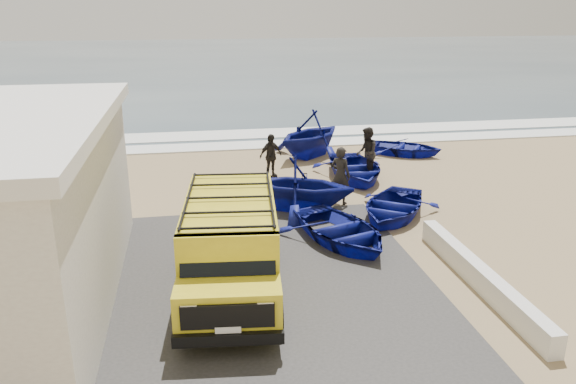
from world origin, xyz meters
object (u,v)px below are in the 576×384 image
parapet (480,277)px  fisherman_middle (367,153)px  boat_near_right (393,206)px  fisherman_back (271,156)px  boat_near_left (341,230)px  boat_mid_right (354,168)px  boat_far_left (310,134)px  fisherman_front (340,175)px  van (231,243)px  boat_far_right (404,147)px  boat_mid_left (300,184)px

parapet → fisherman_middle: fisherman_middle is taller
boat_near_right → fisherman_back: 5.94m
fisherman_middle → fisherman_back: 3.71m
boat_near_left → boat_mid_right: 6.27m
boat_far_left → fisherman_front: boat_far_left is taller
parapet → boat_near_right: 4.81m
van → boat_mid_right: (5.38, 8.18, -0.81)m
fisherman_middle → parapet: bearing=13.1°
boat_near_right → boat_far_left: size_ratio=0.91×
parapet → van: size_ratio=1.09×
parapet → boat_far_right: (2.78, 12.14, 0.07)m
boat_mid_left → fisherman_front: fisherman_front is taller
boat_far_left → boat_near_left: bearing=-48.8°
boat_mid_right → fisherman_back: size_ratio=2.33×
van → boat_near_right: (5.39, 3.96, -0.85)m
boat_near_right → fisherman_front: fisherman_front is taller
fisherman_middle → fisherman_back: bearing=-88.0°
boat_mid_right → boat_far_left: (-0.99, 3.59, 0.62)m
boat_mid_left → fisherman_back: 3.99m
boat_near_left → fisherman_back: size_ratio=2.19×
boat_near_left → fisherman_back: 6.77m
boat_near_right → boat_near_left: bearing=-107.3°
van → boat_near_left: bearing=40.6°
boat_near_left → boat_far_left: size_ratio=0.96×
fisherman_middle → boat_near_right: bearing=7.1°
boat_far_left → fisherman_back: 3.55m
boat_mid_right → fisherman_middle: bearing=8.9°
parapet → fisherman_back: 10.45m
parapet → boat_near_left: (-2.58, 3.11, 0.11)m
boat_near_left → boat_mid_right: (2.13, 5.90, 0.03)m
parapet → boat_mid_right: bearing=92.9°
van → fisherman_middle: bearing=60.2°
boat_near_right → fisherman_back: size_ratio=2.09×
van → boat_mid_right: van is taller
van → fisherman_front: size_ratio=2.79×
parapet → boat_mid_left: size_ratio=1.71×
boat_mid_left → boat_far_right: size_ratio=1.07×
boat_mid_right → parapet: bearing=-85.0°
parapet → boat_near_left: boat_near_left is taller
van → boat_far_right: van is taller
parapet → boat_near_right: size_ratio=1.67×
parapet → fisherman_middle: size_ratio=3.02×
boat_mid_right → fisherman_front: (-1.28, -2.64, 0.57)m
boat_far_right → fisherman_middle: 4.18m
boat_far_right → boat_mid_left: bearing=170.3°
boat_mid_right → fisherman_front: 2.99m
boat_mid_left → boat_mid_right: boat_mid_left is taller
boat_near_right → fisherman_front: bearing=164.0°
boat_far_left → boat_mid_right: bearing=-26.5°
van → fisherman_front: bearing=59.1°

